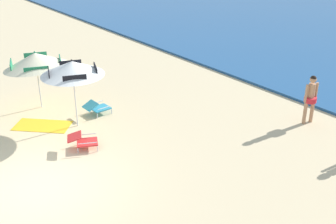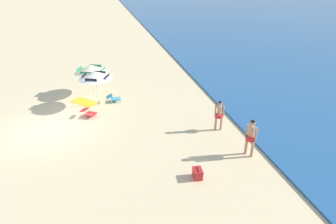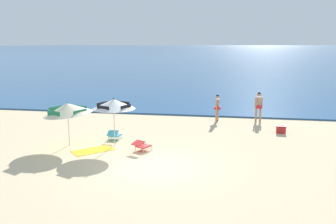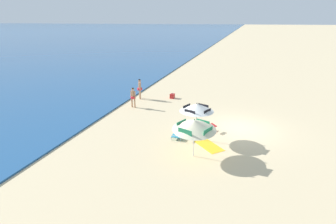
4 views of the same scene
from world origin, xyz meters
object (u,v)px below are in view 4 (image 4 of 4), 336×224
at_px(lounge_chair_under_umbrella, 209,127).
at_px(person_standing_beside, 140,87).
at_px(beach_umbrella_striped_main, 197,107).
at_px(beach_umbrella_striped_second, 194,125).
at_px(lounge_chair_beside_umbrella, 179,135).
at_px(person_standing_near_shore, 133,96).
at_px(cooler_box, 172,96).
at_px(beach_towel, 209,146).

height_order(lounge_chair_under_umbrella, person_standing_beside, person_standing_beside).
xyz_separation_m(beach_umbrella_striped_main, person_standing_beside, (7.08, 6.49, -0.94)).
relative_size(beach_umbrella_striped_main, lounge_chair_under_umbrella, 2.53).
bearing_deg(beach_umbrella_striped_main, person_standing_beside, 42.52).
xyz_separation_m(beach_umbrella_striped_second, lounge_chair_beside_umbrella, (1.80, 1.23, -1.48)).
bearing_deg(lounge_chair_beside_umbrella, person_standing_near_shore, 46.10).
height_order(beach_umbrella_striped_second, lounge_chair_beside_umbrella, beach_umbrella_striped_second).
xyz_separation_m(cooler_box, beach_towel, (-8.77, -4.64, -0.20)).
height_order(lounge_chair_beside_umbrella, person_standing_beside, person_standing_beside).
distance_m(lounge_chair_beside_umbrella, cooler_box, 8.83).
bearing_deg(beach_umbrella_striped_second, beach_towel, -23.60).
bearing_deg(person_standing_beside, beach_umbrella_striped_main, -137.48).
height_order(person_standing_beside, beach_towel, person_standing_beside).
bearing_deg(cooler_box, person_standing_near_shore, 146.34).
bearing_deg(beach_umbrella_striped_main, lounge_chair_beside_umbrella, 109.60).
bearing_deg(lounge_chair_under_umbrella, person_standing_near_shore, 64.75).
height_order(beach_umbrella_striped_main, cooler_box, beach_umbrella_striped_main).
relative_size(beach_umbrella_striped_second, beach_towel, 1.56).
bearing_deg(person_standing_near_shore, person_standing_beside, 10.19).
bearing_deg(beach_umbrella_striped_second, lounge_chair_beside_umbrella, 34.26).
bearing_deg(person_standing_near_shore, lounge_chair_under_umbrella, -115.25).
bearing_deg(person_standing_beside, lounge_chair_under_umbrella, -128.47).
bearing_deg(lounge_chair_under_umbrella, cooler_box, 33.22).
bearing_deg(beach_umbrella_striped_main, cooler_box, 24.86).
relative_size(beach_umbrella_striped_second, lounge_chair_beside_umbrella, 3.15).
distance_m(person_standing_near_shore, cooler_box, 4.24).
distance_m(beach_umbrella_striped_second, cooler_box, 11.06).
height_order(person_standing_near_shore, cooler_box, person_standing_near_shore).
bearing_deg(person_standing_near_shore, cooler_box, -33.66).
relative_size(person_standing_beside, beach_towel, 1.00).
bearing_deg(beach_towel, person_standing_beside, 43.49).
bearing_deg(person_standing_beside, beach_towel, -136.51).
xyz_separation_m(beach_umbrella_striped_second, person_standing_beside, (9.21, 6.78, -0.71)).
height_order(beach_umbrella_striped_main, person_standing_beside, beach_umbrella_striped_main).
bearing_deg(beach_towel, beach_umbrella_striped_second, 156.40).
distance_m(beach_umbrella_striped_second, lounge_chair_under_umbrella, 3.89).
bearing_deg(lounge_chair_under_umbrella, beach_umbrella_striped_second, 175.18).
relative_size(beach_umbrella_striped_main, beach_towel, 1.40).
height_order(beach_umbrella_striped_second, person_standing_near_shore, beach_umbrella_striped_second).
relative_size(person_standing_near_shore, cooler_box, 3.18).
xyz_separation_m(person_standing_near_shore, beach_towel, (-5.30, -6.95, -0.95)).
bearing_deg(person_standing_beside, person_standing_near_shore, -169.81).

